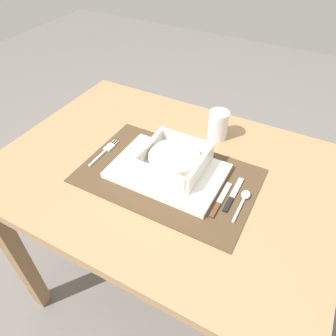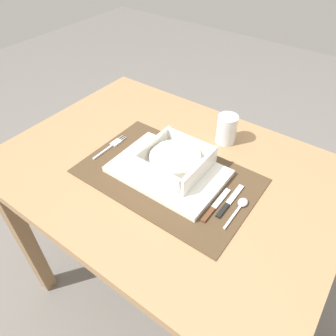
{
  "view_description": "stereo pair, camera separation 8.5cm",
  "coord_description": "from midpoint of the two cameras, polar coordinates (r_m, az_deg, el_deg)",
  "views": [
    {
      "loc": [
        0.32,
        -0.58,
        1.33
      ],
      "look_at": [
        0.02,
        -0.03,
        0.75
      ],
      "focal_mm": 33.48,
      "sensor_mm": 36.0,
      "label": 1
    },
    {
      "loc": [
        0.39,
        -0.53,
        1.33
      ],
      "look_at": [
        0.02,
        -0.03,
        0.75
      ],
      "focal_mm": 33.48,
      "sensor_mm": 36.0,
      "label": 2
    }
  ],
  "objects": [
    {
      "name": "dining_table",
      "position": [
        0.97,
        -3.02,
        -4.6
      ],
      "size": [
        0.97,
        0.7,
        0.72
      ],
      "color": "#A37A51",
      "rests_on": "ground"
    },
    {
      "name": "serving_plate",
      "position": [
        0.87,
        -2.85,
        -0.67
      ],
      "size": [
        0.31,
        0.21,
        0.02
      ],
      "primitive_type": "cube",
      "color": "white",
      "rests_on": "placemat"
    },
    {
      "name": "ground_plane",
      "position": [
        1.48,
        -2.12,
        -20.87
      ],
      "size": [
        6.0,
        6.0,
        0.0
      ],
      "primitive_type": "plane",
      "color": "slate"
    },
    {
      "name": "bread_knife",
      "position": [
        0.8,
        6.37,
        -6.27
      ],
      "size": [
        0.01,
        0.13,
        0.01
      ],
      "rotation": [
        0.0,
        0.0,
        0.03
      ],
      "color": "#59331E",
      "rests_on": "placemat"
    },
    {
      "name": "spoon",
      "position": [
        0.82,
        10.86,
        -5.48
      ],
      "size": [
        0.02,
        0.11,
        0.01
      ],
      "rotation": [
        0.0,
        0.0,
        -0.06
      ],
      "color": "silver",
      "rests_on": "placemat"
    },
    {
      "name": "porridge_bowl",
      "position": [
        0.86,
        -1.86,
        1.21
      ],
      "size": [
        0.17,
        0.17,
        0.06
      ],
      "color": "white",
      "rests_on": "serving_plate"
    },
    {
      "name": "placemat",
      "position": [
        0.87,
        -2.8,
        -1.5
      ],
      "size": [
        0.48,
        0.31,
        0.0
      ],
      "primitive_type": "cube",
      "color": "#4C3823",
      "rests_on": "dining_table"
    },
    {
      "name": "fork",
      "position": [
        0.98,
        -13.74,
        3.02
      ],
      "size": [
        0.02,
        0.14,
        0.0
      ],
      "rotation": [
        0.0,
        0.0,
        0.04
      ],
      "color": "silver",
      "rests_on": "placemat"
    },
    {
      "name": "butter_knife",
      "position": [
        0.82,
        8.74,
        -5.26
      ],
      "size": [
        0.01,
        0.13,
        0.01
      ],
      "rotation": [
        0.0,
        0.0,
        0.01
      ],
      "color": "black",
      "rests_on": "placemat"
    },
    {
      "name": "drinking_glass",
      "position": [
        0.99,
        6.66,
        7.45
      ],
      "size": [
        0.06,
        0.06,
        0.09
      ],
      "color": "white",
      "rests_on": "dining_table"
    }
  ]
}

